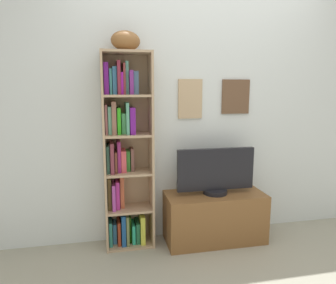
{
  "coord_description": "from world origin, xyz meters",
  "views": [
    {
      "loc": [
        -0.88,
        -1.69,
        1.41
      ],
      "look_at": [
        -0.35,
        0.85,
        0.97
      ],
      "focal_mm": 32.93,
      "sensor_mm": 36.0,
      "label": 1
    }
  ],
  "objects_px": {
    "tv_stand": "(215,217)",
    "television": "(216,172)",
    "football": "(126,41)",
    "bookshelf": "(124,155)"
  },
  "relations": [
    {
      "from": "bookshelf",
      "to": "television",
      "type": "xyz_separation_m",
      "value": [
        0.82,
        -0.1,
        -0.17
      ]
    },
    {
      "from": "bookshelf",
      "to": "football",
      "type": "relative_size",
      "value": 6.82
    },
    {
      "from": "football",
      "to": "tv_stand",
      "type": "relative_size",
      "value": 0.28
    },
    {
      "from": "tv_stand",
      "to": "television",
      "type": "bearing_deg",
      "value": 90.0
    },
    {
      "from": "tv_stand",
      "to": "bookshelf",
      "type": "bearing_deg",
      "value": 172.81
    },
    {
      "from": "television",
      "to": "bookshelf",
      "type": "bearing_deg",
      "value": 172.89
    },
    {
      "from": "bookshelf",
      "to": "tv_stand",
      "type": "bearing_deg",
      "value": -7.19
    },
    {
      "from": "football",
      "to": "television",
      "type": "bearing_deg",
      "value": -5.41
    },
    {
      "from": "tv_stand",
      "to": "television",
      "type": "xyz_separation_m",
      "value": [
        0.0,
        0.0,
        0.44
      ]
    },
    {
      "from": "football",
      "to": "television",
      "type": "xyz_separation_m",
      "value": [
        0.79,
        -0.07,
        -1.14
      ]
    }
  ]
}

